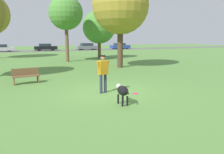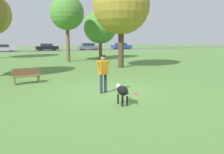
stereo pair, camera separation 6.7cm
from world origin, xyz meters
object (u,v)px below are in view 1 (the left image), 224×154
(parked_car_blue, at_px, (120,46))
(frisbee, at_px, (135,94))
(parked_car_grey, at_px, (87,47))
(person, at_px, (103,71))
(parked_car_silver, at_px, (1,48))
(tree_far_right, at_px, (99,27))
(parked_car_black, at_px, (45,47))
(dog, at_px, (122,91))
(park_bench, at_px, (26,75))
(tree_near_right, at_px, (120,6))
(tree_mid_center, at_px, (66,13))

(parked_car_blue, bearing_deg, frisbee, -115.83)
(frisbee, distance_m, parked_car_grey, 36.13)
(person, distance_m, parked_car_silver, 35.34)
(frisbee, height_order, tree_far_right, tree_far_right)
(parked_car_black, bearing_deg, tree_far_right, -77.04)
(dog, bearing_deg, parked_car_grey, -14.53)
(parked_car_black, relative_size, parked_car_grey, 0.93)
(dog, height_order, parked_car_blue, parked_car_blue)
(dog, distance_m, tree_far_right, 18.94)
(frisbee, relative_size, park_bench, 0.17)
(person, bearing_deg, tree_near_right, 45.88)
(frisbee, bearing_deg, tree_far_right, 74.74)
(parked_car_silver, xyz_separation_m, parked_car_black, (7.71, 0.02, 0.03))
(tree_far_right, relative_size, park_bench, 3.97)
(tree_near_right, bearing_deg, park_bench, -153.62)
(park_bench, bearing_deg, tree_mid_center, 60.24)
(parked_car_grey, height_order, parked_car_blue, parked_car_grey)
(tree_near_right, distance_m, park_bench, 9.64)
(parked_car_silver, relative_size, parked_car_grey, 0.99)
(parked_car_grey, xyz_separation_m, park_bench, (-13.16, -30.61, -0.22))
(frisbee, relative_size, parked_car_blue, 0.06)
(parked_car_silver, height_order, park_bench, parked_car_silver)
(tree_mid_center, relative_size, parked_car_black, 1.57)
(person, bearing_deg, parked_car_grey, 60.60)
(person, xyz_separation_m, park_bench, (-3.12, 3.69, -0.58))
(parked_car_silver, distance_m, parked_car_blue, 23.43)
(parked_car_black, xyz_separation_m, parked_car_blue, (15.71, -0.52, -0.03))
(parked_car_silver, xyz_separation_m, park_bench, (2.73, -31.16, -0.19))
(park_bench, bearing_deg, parked_car_blue, 50.47)
(parked_car_grey, bearing_deg, parked_car_silver, 176.26)
(tree_near_right, relative_size, parked_car_silver, 1.62)
(person, bearing_deg, tree_far_right, 56.86)
(person, height_order, parked_car_blue, person)
(dog, relative_size, park_bench, 0.66)
(tree_mid_center, bearing_deg, tree_far_right, 25.35)
(tree_mid_center, relative_size, tree_far_right, 1.18)
(tree_far_right, bearing_deg, parked_car_blue, 57.51)
(frisbee, xyz_separation_m, parked_car_blue, (16.31, 35.10, 0.64))
(dog, bearing_deg, tree_mid_center, -4.18)
(dog, bearing_deg, tree_near_right, -24.56)
(parked_car_grey, bearing_deg, tree_near_right, -103.42)
(parked_car_silver, bearing_deg, dog, -79.95)
(person, height_order, parked_car_black, person)
(tree_far_right, height_order, parked_car_silver, tree_far_right)
(tree_mid_center, height_order, parked_car_black, tree_mid_center)
(parked_car_black, distance_m, parked_car_blue, 15.72)
(parked_car_silver, bearing_deg, frisbee, -77.73)
(person, height_order, tree_mid_center, tree_mid_center)
(frisbee, bearing_deg, parked_car_blue, 65.07)
(frisbee, bearing_deg, parked_car_black, 89.03)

